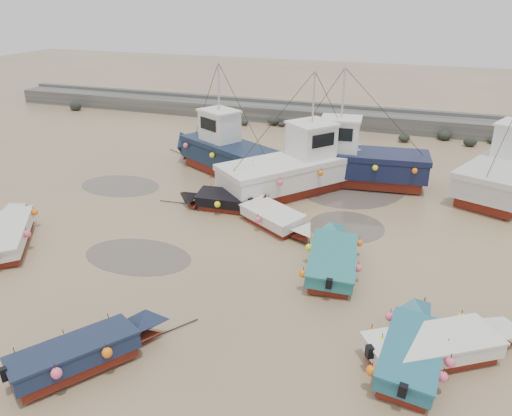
{
  "coord_description": "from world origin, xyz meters",
  "views": [
    {
      "loc": [
        6.45,
        -16.88,
        10.0
      ],
      "look_at": [
        0.04,
        1.54,
        1.4
      ],
      "focal_mm": 35.0,
      "sensor_mm": 36.0,
      "label": 1
    }
  ],
  "objects_px": {
    "cabin_boat_0": "(223,150)",
    "person": "(251,204)",
    "dinghy_1": "(88,349)",
    "dinghy_5": "(278,217)",
    "dinghy_0": "(10,231)",
    "dinghy_6": "(332,255)",
    "cabin_boat_2": "(346,160)",
    "cabin_boat_1": "(303,167)",
    "dinghy_4": "(224,198)",
    "dinghy_3": "(444,344)",
    "dinghy_2": "(412,346)"
  },
  "relations": [
    {
      "from": "dinghy_0",
      "to": "person",
      "type": "distance_m",
      "value": 11.08
    },
    {
      "from": "dinghy_6",
      "to": "cabin_boat_2",
      "type": "xyz_separation_m",
      "value": [
        -1.19,
        9.5,
        0.77
      ]
    },
    {
      "from": "cabin_boat_1",
      "to": "cabin_boat_2",
      "type": "height_order",
      "value": "same"
    },
    {
      "from": "dinghy_1",
      "to": "dinghy_3",
      "type": "distance_m",
      "value": 10.29
    },
    {
      "from": "dinghy_5",
      "to": "person",
      "type": "height_order",
      "value": "dinghy_5"
    },
    {
      "from": "cabin_boat_0",
      "to": "person",
      "type": "height_order",
      "value": "cabin_boat_0"
    },
    {
      "from": "dinghy_0",
      "to": "person",
      "type": "height_order",
      "value": "dinghy_0"
    },
    {
      "from": "dinghy_4",
      "to": "dinghy_5",
      "type": "distance_m",
      "value": 3.4
    },
    {
      "from": "dinghy_3",
      "to": "dinghy_6",
      "type": "distance_m",
      "value": 5.84
    },
    {
      "from": "dinghy_3",
      "to": "cabin_boat_2",
      "type": "bearing_deg",
      "value": 168.29
    },
    {
      "from": "dinghy_2",
      "to": "dinghy_5",
      "type": "height_order",
      "value": "same"
    },
    {
      "from": "cabin_boat_0",
      "to": "dinghy_2",
      "type": "bearing_deg",
      "value": -110.7
    },
    {
      "from": "cabin_boat_1",
      "to": "cabin_boat_0",
      "type": "bearing_deg",
      "value": -154.83
    },
    {
      "from": "cabin_boat_0",
      "to": "dinghy_6",
      "type": "bearing_deg",
      "value": -108.34
    },
    {
      "from": "dinghy_3",
      "to": "dinghy_5",
      "type": "height_order",
      "value": "same"
    },
    {
      "from": "dinghy_1",
      "to": "person",
      "type": "relative_size",
      "value": 2.83
    },
    {
      "from": "dinghy_6",
      "to": "person",
      "type": "height_order",
      "value": "dinghy_6"
    },
    {
      "from": "dinghy_1",
      "to": "person",
      "type": "xyz_separation_m",
      "value": [
        0.46,
        12.65,
        -0.55
      ]
    },
    {
      "from": "dinghy_0",
      "to": "dinghy_6",
      "type": "height_order",
      "value": "same"
    },
    {
      "from": "dinghy_2",
      "to": "person",
      "type": "xyz_separation_m",
      "value": [
        -8.31,
        9.43,
        -0.55
      ]
    },
    {
      "from": "dinghy_3",
      "to": "dinghy_6",
      "type": "xyz_separation_m",
      "value": [
        -4.1,
        4.16,
        0.0
      ]
    },
    {
      "from": "dinghy_5",
      "to": "cabin_boat_2",
      "type": "relative_size",
      "value": 0.44
    },
    {
      "from": "dinghy_1",
      "to": "cabin_boat_0",
      "type": "xyz_separation_m",
      "value": [
        -2.78,
        16.73,
        0.8
      ]
    },
    {
      "from": "dinghy_1",
      "to": "person",
      "type": "height_order",
      "value": "dinghy_1"
    },
    {
      "from": "dinghy_4",
      "to": "dinghy_5",
      "type": "bearing_deg",
      "value": -115.84
    },
    {
      "from": "dinghy_6",
      "to": "cabin_boat_1",
      "type": "bearing_deg",
      "value": 105.02
    },
    {
      "from": "dinghy_5",
      "to": "cabin_boat_1",
      "type": "distance_m",
      "value": 5.15
    },
    {
      "from": "person",
      "to": "dinghy_5",
      "type": "bearing_deg",
      "value": 109.07
    },
    {
      "from": "dinghy_0",
      "to": "dinghy_3",
      "type": "height_order",
      "value": "same"
    },
    {
      "from": "dinghy_4",
      "to": "cabin_boat_0",
      "type": "xyz_separation_m",
      "value": [
        -2.19,
        5.09,
        0.8
      ]
    },
    {
      "from": "person",
      "to": "dinghy_3",
      "type": "bearing_deg",
      "value": 111.9
    },
    {
      "from": "person",
      "to": "dinghy_6",
      "type": "bearing_deg",
      "value": 112.62
    },
    {
      "from": "dinghy_4",
      "to": "dinghy_3",
      "type": "bearing_deg",
      "value": -131.89
    },
    {
      "from": "dinghy_2",
      "to": "cabin_boat_2",
      "type": "bearing_deg",
      "value": 112.44
    },
    {
      "from": "dinghy_5",
      "to": "cabin_boat_0",
      "type": "height_order",
      "value": "cabin_boat_0"
    },
    {
      "from": "cabin_boat_0",
      "to": "person",
      "type": "distance_m",
      "value": 5.38
    },
    {
      "from": "dinghy_4",
      "to": "dinghy_6",
      "type": "relative_size",
      "value": 0.91
    },
    {
      "from": "cabin_boat_0",
      "to": "person",
      "type": "bearing_deg",
      "value": -112.79
    },
    {
      "from": "dinghy_4",
      "to": "cabin_boat_1",
      "type": "relative_size",
      "value": 0.59
    },
    {
      "from": "cabin_boat_0",
      "to": "cabin_boat_1",
      "type": "distance_m",
      "value": 5.33
    },
    {
      "from": "dinghy_3",
      "to": "dinghy_6",
      "type": "relative_size",
      "value": 0.89
    },
    {
      "from": "dinghy_1",
      "to": "dinghy_2",
      "type": "distance_m",
      "value": 9.34
    },
    {
      "from": "dinghy_6",
      "to": "cabin_boat_1",
      "type": "distance_m",
      "value": 8.33
    },
    {
      "from": "dinghy_2",
      "to": "dinghy_3",
      "type": "bearing_deg",
      "value": 30.03
    },
    {
      "from": "dinghy_4",
      "to": "dinghy_2",
      "type": "bearing_deg",
      "value": -135.75
    },
    {
      "from": "dinghy_1",
      "to": "dinghy_5",
      "type": "bearing_deg",
      "value": 111.0
    },
    {
      "from": "dinghy_1",
      "to": "dinghy_4",
      "type": "height_order",
      "value": "same"
    },
    {
      "from": "dinghy_5",
      "to": "person",
      "type": "bearing_deg",
      "value": -104.82
    },
    {
      "from": "dinghy_3",
      "to": "dinghy_6",
      "type": "height_order",
      "value": "same"
    },
    {
      "from": "person",
      "to": "cabin_boat_0",
      "type": "bearing_deg",
      "value": -75.13
    }
  ]
}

